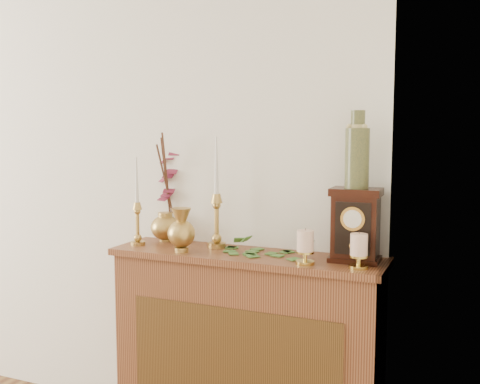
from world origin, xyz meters
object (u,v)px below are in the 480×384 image
at_px(candlestick_left, 137,217).
at_px(ginger_jar, 168,192).
at_px(bud_vase, 181,231).
at_px(candlestick_center, 217,212).
at_px(mantel_clock, 355,226).
at_px(ceramic_vase, 357,154).

bearing_deg(candlestick_left, ginger_jar, 69.44).
xyz_separation_m(bud_vase, ginger_jar, (-0.20, 0.23, 0.14)).
height_order(candlestick_center, mantel_clock, candlestick_center).
distance_m(ginger_jar, mantel_clock, 0.96).
xyz_separation_m(candlestick_center, ceramic_vase, (0.65, -0.03, 0.28)).
bearing_deg(mantel_clock, bud_vase, -171.50).
bearing_deg(candlestick_center, ceramic_vase, -2.23).
bearing_deg(candlestick_center, candlestick_left, -165.22).
height_order(ginger_jar, ceramic_vase, ceramic_vase).
bearing_deg(candlestick_left, candlestick_center, 14.78).
distance_m(candlestick_center, ginger_jar, 0.32).
bearing_deg(ceramic_vase, ginger_jar, 173.76).
height_order(candlestick_center, bud_vase, candlestick_center).
bearing_deg(candlestick_center, ginger_jar, 165.43).
height_order(bud_vase, ceramic_vase, ceramic_vase).
bearing_deg(candlestick_center, mantel_clock, -2.48).
relative_size(bud_vase, ginger_jar, 0.37).
bearing_deg(ginger_jar, candlestick_center, -14.57).
bearing_deg(bud_vase, mantel_clock, 9.61).
distance_m(candlestick_center, ceramic_vase, 0.71).
distance_m(bud_vase, ginger_jar, 0.34).
height_order(candlestick_center, ginger_jar, ginger_jar).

